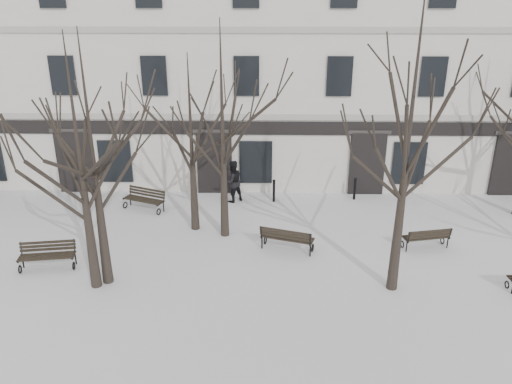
{
  "coord_description": "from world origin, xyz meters",
  "views": [
    {
      "loc": [
        -1.12,
        -13.89,
        8.58
      ],
      "look_at": [
        -1.48,
        3.0,
        1.96
      ],
      "focal_mm": 35.0,
      "sensor_mm": 36.0,
      "label": 1
    }
  ],
  "objects_px": {
    "bench_3": "(145,199)",
    "tree_1": "(77,137)",
    "bench_4": "(427,237)",
    "tree_0": "(90,134)",
    "tree_2": "(412,108)",
    "bench_0": "(47,255)",
    "bench_1": "(287,238)"
  },
  "relations": [
    {
      "from": "tree_1",
      "to": "bench_0",
      "type": "xyz_separation_m",
      "value": [
        -1.97,
        1.1,
        -4.37
      ]
    },
    {
      "from": "tree_0",
      "to": "bench_1",
      "type": "height_order",
      "value": "tree_0"
    },
    {
      "from": "tree_2",
      "to": "bench_3",
      "type": "bearing_deg",
      "value": 146.62
    },
    {
      "from": "bench_4",
      "to": "tree_0",
      "type": "bearing_deg",
      "value": 1.23
    },
    {
      "from": "bench_1",
      "to": "bench_4",
      "type": "bearing_deg",
      "value": -158.45
    },
    {
      "from": "bench_3",
      "to": "bench_4",
      "type": "distance_m",
      "value": 11.57
    },
    {
      "from": "tree_0",
      "to": "bench_0",
      "type": "relative_size",
      "value": 4.15
    },
    {
      "from": "tree_2",
      "to": "bench_4",
      "type": "xyz_separation_m",
      "value": [
        1.85,
        2.7,
        -5.28
      ]
    },
    {
      "from": "tree_2",
      "to": "bench_3",
      "type": "relative_size",
      "value": 4.78
    },
    {
      "from": "bench_3",
      "to": "tree_2",
      "type": "bearing_deg",
      "value": -10.22
    },
    {
      "from": "bench_1",
      "to": "bench_0",
      "type": "bearing_deg",
      "value": 27.9
    },
    {
      "from": "tree_1",
      "to": "tree_2",
      "type": "bearing_deg",
      "value": 0.42
    },
    {
      "from": "bench_0",
      "to": "bench_1",
      "type": "bearing_deg",
      "value": 0.73
    },
    {
      "from": "bench_0",
      "to": "tree_2",
      "type": "bearing_deg",
      "value": -14.11
    },
    {
      "from": "bench_3",
      "to": "tree_1",
      "type": "bearing_deg",
      "value": -68.27
    },
    {
      "from": "tree_2",
      "to": "bench_4",
      "type": "bearing_deg",
      "value": 55.6
    },
    {
      "from": "tree_0",
      "to": "bench_1",
      "type": "relative_size",
      "value": 3.93
    },
    {
      "from": "tree_0",
      "to": "bench_1",
      "type": "distance_m",
      "value": 7.64
    },
    {
      "from": "tree_0",
      "to": "bench_4",
      "type": "bearing_deg",
      "value": 12.97
    },
    {
      "from": "tree_1",
      "to": "bench_3",
      "type": "height_order",
      "value": "tree_1"
    },
    {
      "from": "bench_3",
      "to": "bench_4",
      "type": "height_order",
      "value": "bench_3"
    },
    {
      "from": "tree_2",
      "to": "tree_0",
      "type": "bearing_deg",
      "value": 178.81
    },
    {
      "from": "bench_3",
      "to": "bench_4",
      "type": "relative_size",
      "value": 1.09
    },
    {
      "from": "bench_0",
      "to": "tree_1",
      "type": "bearing_deg",
      "value": -38.03
    },
    {
      "from": "tree_0",
      "to": "bench_4",
      "type": "height_order",
      "value": "tree_0"
    },
    {
      "from": "bench_3",
      "to": "tree_0",
      "type": "bearing_deg",
      "value": -65.42
    },
    {
      "from": "tree_0",
      "to": "bench_4",
      "type": "relative_size",
      "value": 4.43
    },
    {
      "from": "tree_0",
      "to": "tree_2",
      "type": "distance_m",
      "value": 9.11
    },
    {
      "from": "tree_0",
      "to": "tree_1",
      "type": "bearing_deg",
      "value": -139.25
    },
    {
      "from": "tree_1",
      "to": "tree_2",
      "type": "xyz_separation_m",
      "value": [
        9.37,
        0.07,
        0.87
      ]
    },
    {
      "from": "tree_2",
      "to": "bench_1",
      "type": "bearing_deg",
      "value": 143.29
    },
    {
      "from": "tree_2",
      "to": "bench_0",
      "type": "relative_size",
      "value": 4.85
    }
  ]
}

